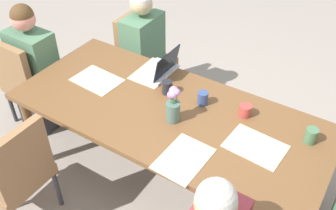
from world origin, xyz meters
The scene contains 17 objects.
ground_plane centered at (0.00, 0.00, 0.00)m, with size 10.00×10.00×0.00m, color gray.
dining_table centered at (0.00, 0.00, 0.69)m, with size 2.23×0.98×0.76m.
chair_head_right_left_mid centered at (1.46, 0.05, 0.50)m, with size 0.44×0.44×0.90m.
person_head_right_left_mid centered at (1.40, -0.03, 0.53)m, with size 0.40×0.36×1.19m.
chair_near_left_far centered at (0.84, -0.84, 0.50)m, with size 0.44×0.44×0.90m.
person_near_left_far centered at (0.77, -0.78, 0.53)m, with size 0.36×0.40×1.19m.
chair_far_right_mid centered at (0.69, 0.83, 0.50)m, with size 0.44×0.44×0.90m.
flower_vase centered at (-0.08, 0.06, 0.88)m, with size 0.10×0.10×0.26m.
placemat_head_left_left_near centered at (-0.65, 0.00, 0.76)m, with size 0.36×0.26×0.00m, color beige.
placemat_head_right_left_mid centered at (0.66, -0.01, 0.76)m, with size 0.36×0.26×0.00m, color beige.
placemat_near_left_far centered at (0.35, -0.33, 0.76)m, with size 0.36×0.26×0.00m, color beige.
placemat_far_right_near centered at (-0.32, 0.33, 0.76)m, with size 0.36×0.26×0.00m, color beige.
laptop_near_left_far centered at (0.30, -0.35, 0.80)m, with size 0.22×0.32×0.21m.
coffee_mug_near_left centered at (0.12, -0.17, 0.81)m, with size 0.08×0.08×0.10m, color #232328.
coffee_mug_near_right centered at (-0.92, -0.23, 0.81)m, with size 0.08×0.08×0.10m, color #47704C.
coffee_mug_centre_left centered at (-0.47, -0.24, 0.80)m, with size 0.08×0.08×0.08m, color #AD3D38.
coffee_mug_centre_right centered at (-0.17, -0.20, 0.81)m, with size 0.07×0.07×0.10m, color #33477A.
Camera 1 is at (-1.09, 1.72, 2.47)m, focal length 40.77 mm.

